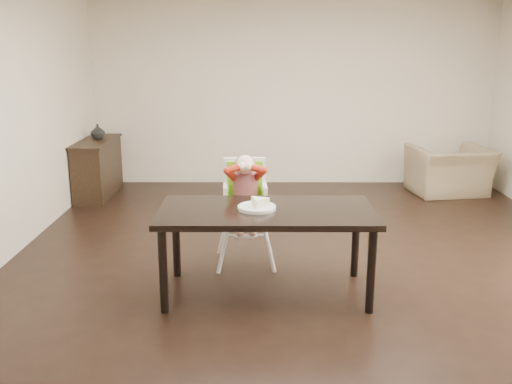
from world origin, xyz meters
TOP-DOWN VIEW (x-y plane):
  - ground at (0.00, 0.00)m, footprint 7.00×7.00m
  - room_walls at (0.00, 0.00)m, footprint 6.02×7.02m
  - dining_table at (-0.45, -0.58)m, footprint 1.80×0.90m
  - high_chair at (-0.65, 0.15)m, footprint 0.47×0.47m
  - plate at (-0.53, -0.57)m, footprint 0.40×0.40m
  - armchair at (2.20, 2.80)m, footprint 1.12×0.81m
  - sideboard at (-2.78, 2.70)m, footprint 0.44×1.26m
  - vase at (-2.78, 2.83)m, footprint 0.22×0.23m

SIDE VIEW (x-z plane):
  - ground at x=0.00m, z-range 0.00..0.00m
  - sideboard at x=-2.78m, z-range 0.00..0.79m
  - armchair at x=2.20m, z-range 0.00..0.90m
  - dining_table at x=-0.45m, z-range 0.30..1.05m
  - high_chair at x=-0.65m, z-range 0.22..1.29m
  - plate at x=-0.53m, z-range 0.74..0.83m
  - vase at x=-2.78m, z-range 0.79..0.99m
  - room_walls at x=0.00m, z-range 0.50..3.21m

